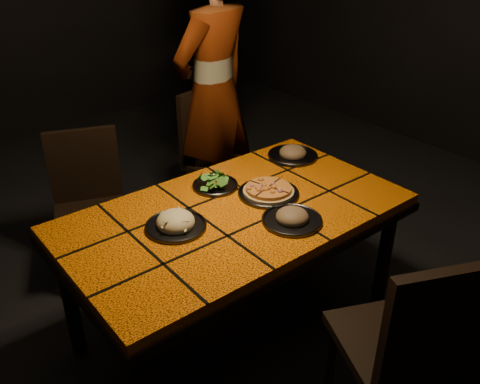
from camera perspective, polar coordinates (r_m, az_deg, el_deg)
room_shell at (r=2.09m, az=-0.65°, el=15.86°), size 6.04×7.04×3.08m
dining_table at (r=2.42m, az=-0.54°, el=-3.64°), size 1.62×0.92×0.75m
chair_near at (r=2.05m, az=19.24°, el=-15.97°), size 0.61×0.61×1.02m
chair_far_left at (r=3.09m, az=-16.62°, el=-0.53°), size 0.53×0.53×0.90m
chair_far_right at (r=3.48m, az=-2.81°, el=4.78°), size 0.52×0.52×0.96m
diner at (r=3.40m, az=-2.99°, el=10.94°), size 0.76×0.60×1.85m
plate_pizza at (r=2.50m, az=3.22°, el=0.06°), size 0.31×0.31×0.04m
plate_pasta at (r=2.25m, az=-7.23°, el=-3.49°), size 0.27×0.27×0.09m
plate_salad at (r=2.57m, az=-2.80°, el=1.07°), size 0.23×0.23×0.07m
plate_mushroom_a at (r=2.29m, az=5.87°, el=-2.84°), size 0.27×0.27×0.09m
plate_mushroom_b at (r=2.90m, az=5.95°, el=4.38°), size 0.28×0.28×0.09m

